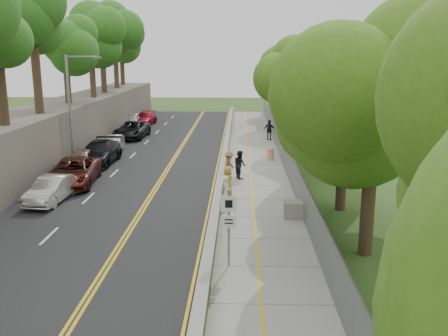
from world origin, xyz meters
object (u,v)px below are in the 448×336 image
(signpost, at_px, (229,220))
(construction_barrel, at_px, (270,154))
(person_far, at_px, (269,130))
(concrete_block, at_px, (296,209))
(car_1, at_px, (51,190))
(painter_0, at_px, (228,181))
(streetlight, at_px, (73,103))
(car_2, at_px, (73,172))

(signpost, xyz_separation_m, construction_barrel, (2.71, 19.60, -1.44))
(signpost, height_order, person_far, signpost)
(concrete_block, bearing_deg, car_1, 170.49)
(painter_0, bearing_deg, construction_barrel, -32.24)
(streetlight, distance_m, construction_barrel, 15.03)
(construction_barrel, xyz_separation_m, car_1, (-12.76, -11.35, 0.22))
(car_2, xyz_separation_m, painter_0, (9.75, -2.03, 0.05))
(streetlight, relative_size, car_2, 1.36)
(signpost, distance_m, car_2, 15.61)
(car_2, distance_m, person_far, 21.16)
(concrete_block, relative_size, person_far, 0.65)
(concrete_block, distance_m, painter_0, 5.26)
(streetlight, xyz_separation_m, person_far, (14.66, 11.42, -3.64))
(streetlight, xyz_separation_m, car_1, (1.46, -8.77, -3.89))
(concrete_block, distance_m, car_2, 14.55)
(person_far, bearing_deg, concrete_block, 110.07)
(construction_barrel, height_order, car_2, car_2)
(concrete_block, relative_size, car_2, 0.21)
(construction_barrel, relative_size, car_2, 0.16)
(construction_barrel, height_order, person_far, person_far)
(signpost, distance_m, construction_barrel, 19.83)
(car_1, distance_m, painter_0, 9.89)
(concrete_block, bearing_deg, painter_0, 132.65)
(streetlight, height_order, signpost, streetlight)
(streetlight, distance_m, painter_0, 13.81)
(car_1, bearing_deg, construction_barrel, 46.01)
(streetlight, relative_size, signpost, 2.58)
(car_1, bearing_deg, person_far, 61.18)
(car_1, xyz_separation_m, person_far, (13.20, 20.20, 0.25))
(concrete_block, distance_m, car_1, 13.49)
(painter_0, xyz_separation_m, person_far, (3.45, 18.57, 0.09))
(car_2, distance_m, painter_0, 9.96)
(painter_0, height_order, person_far, person_far)
(construction_barrel, distance_m, painter_0, 10.19)
(construction_barrel, relative_size, car_1, 0.22)
(signpost, height_order, concrete_block, signpost)
(car_1, relative_size, person_far, 2.26)
(car_2, relative_size, person_far, 3.10)
(car_1, height_order, person_far, person_far)
(concrete_block, height_order, person_far, person_far)
(streetlight, xyz_separation_m, signpost, (11.51, -17.02, -2.68))
(car_1, distance_m, person_far, 24.13)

